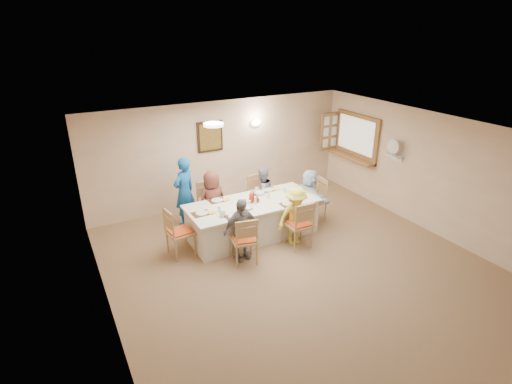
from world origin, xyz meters
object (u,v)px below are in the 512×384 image
serving_hatch (357,137)px  chair_front_left (244,239)px  dining_table (253,219)px  caregiver (184,192)px  chair_front_right (299,223)px  chair_left_end (180,231)px  condiment_ketchup (251,197)px  diner_back_right (262,193)px  diner_right_end (309,196)px  chair_back_left (211,205)px  diner_back_left (212,201)px  desk_fan (394,149)px  chair_back_right (259,196)px  diner_front_right (295,216)px  chair_right_end (314,200)px  diner_front_left (241,230)px

serving_hatch → chair_front_left: serving_hatch is taller
dining_table → caregiver: (-1.05, 1.15, 0.39)m
chair_front_right → chair_left_end: chair_front_right is taller
chair_front_left → condiment_ketchup: (0.57, 0.81, 0.41)m
diner_back_right → diner_right_end: (0.82, -0.68, 0.01)m
serving_hatch → chair_front_right: 3.40m
chair_back_left → diner_back_left: bearing=-93.0°
diner_back_right → chair_left_end: bearing=8.0°
desk_fan → chair_back_right: (-2.70, 1.31, -1.08)m
desk_fan → diner_back_left: size_ratio=0.23×
dining_table → chair_left_end: bearing=180.0°
diner_front_right → caregiver: bearing=135.1°
chair_right_end → chair_front_left: bearing=-66.4°
chair_left_end → chair_right_end: chair_left_end is taller
chair_back_left → chair_front_left: chair_back_left is taller
desk_fan → diner_back_right: size_ratio=0.25×
diner_front_right → caregiver: size_ratio=0.77×
serving_hatch → diner_back_right: bearing=-176.7°
chair_back_right → condiment_ketchup: (-0.63, -0.79, 0.42)m
chair_front_left → diner_front_right: size_ratio=0.80×
chair_left_end → diner_right_end: diner_right_end is taller
dining_table → chair_back_right: bearing=53.1°
serving_hatch → chair_left_end: serving_hatch is taller
diner_front_right → diner_right_end: bearing=42.7°
dining_table → diner_back_right: size_ratio=2.25×
diner_front_left → condiment_ketchup: bearing=46.3°
dining_table → chair_right_end: 1.55m
diner_back_left → diner_right_end: bearing=154.6°
dining_table → chair_right_end: chair_right_end is taller
desk_fan → diner_front_right: bearing=-176.3°
diner_right_end → chair_right_end: bearing=-87.3°
desk_fan → chair_left_end: (-4.85, 0.51, -1.06)m
dining_table → diner_back_left: 0.95m
dining_table → caregiver: 1.61m
chair_back_left → chair_back_right: size_ratio=1.06×
serving_hatch → diner_back_right: size_ratio=1.25×
serving_hatch → diner_right_end: 2.33m
chair_back_left → caregiver: size_ratio=0.65×
chair_back_left → diner_front_right: (1.20, -1.48, 0.09)m
dining_table → diner_front_left: 0.94m
chair_front_right → diner_back_right: size_ratio=0.84×
desk_fan → diner_right_end: bearing=164.9°
diner_front_right → caregiver: caregiver is taller
chair_back_right → chair_front_left: (-1.20, -1.60, 0.00)m
chair_right_end → diner_front_right: size_ratio=0.82×
chair_left_end → condiment_ketchup: condiment_ketchup is taller
diner_back_right → dining_table: bearing=39.0°
serving_hatch → chair_front_right: bearing=-149.7°
serving_hatch → caregiver: serving_hatch is taller
desk_fan → diner_back_right: (-2.70, 1.19, -0.95)m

